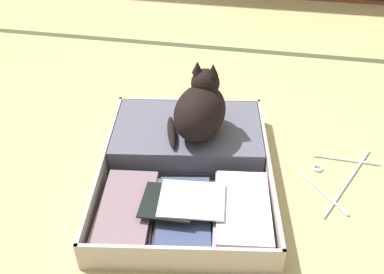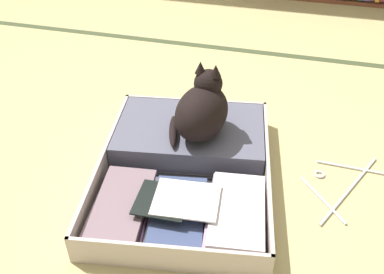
{
  "view_description": "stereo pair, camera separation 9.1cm",
  "coord_description": "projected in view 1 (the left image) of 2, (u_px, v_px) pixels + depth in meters",
  "views": [
    {
      "loc": [
        0.31,
        -1.12,
        1.12
      ],
      "look_at": [
        0.08,
        0.11,
        0.16
      ],
      "focal_mm": 40.26,
      "sensor_mm": 36.0,
      "label": 1
    },
    {
      "loc": [
        0.4,
        -1.1,
        1.12
      ],
      "look_at": [
        0.08,
        0.11,
        0.16
      ],
      "focal_mm": 40.26,
      "sensor_mm": 36.0,
      "label": 2
    }
  ],
  "objects": [
    {
      "name": "ground_plane",
      "position": [
        164.0,
        188.0,
        1.6
      ],
      "size": [
        10.0,
        10.0,
        0.0
      ],
      "primitive_type": "plane",
      "color": "tan"
    },
    {
      "name": "black_cat",
      "position": [
        201.0,
        109.0,
        1.62
      ],
      "size": [
        0.26,
        0.29,
        0.28
      ],
      "color": "black",
      "rests_on": "open_suitcase"
    },
    {
      "name": "open_suitcase",
      "position": [
        187.0,
        162.0,
        1.64
      ],
      "size": [
        0.73,
        0.89,
        0.11
      ],
      "color": "#BDAEA6",
      "rests_on": "ground_plane"
    },
    {
      "name": "tatami_border",
      "position": [
        212.0,
        47.0,
        2.53
      ],
      "size": [
        4.8,
        0.05,
        0.0
      ],
      "color": "#3B452A",
      "rests_on": "ground_plane"
    },
    {
      "name": "clothes_hanger",
      "position": [
        338.0,
        177.0,
        1.64
      ],
      "size": [
        0.31,
        0.42,
        0.01
      ],
      "color": "silver",
      "rests_on": "ground_plane"
    }
  ]
}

